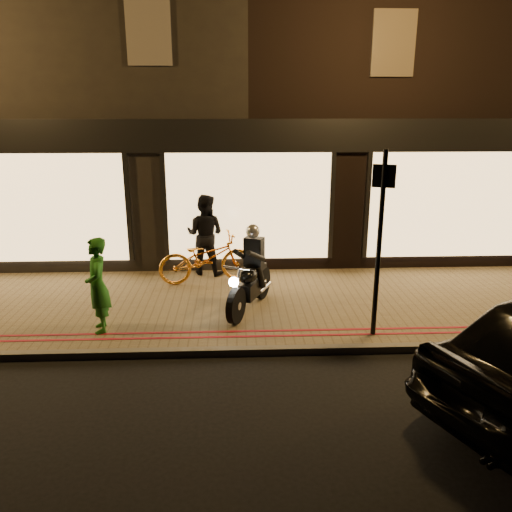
{
  "coord_description": "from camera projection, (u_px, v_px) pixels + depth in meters",
  "views": [
    {
      "loc": [
        -0.32,
        -7.0,
        3.67
      ],
      "look_at": [
        0.07,
        1.79,
        1.1
      ],
      "focal_mm": 35.0,
      "sensor_mm": 36.0,
      "label": 1
    }
  ],
  "objects": [
    {
      "name": "sign_post",
      "position": [
        380.0,
        235.0,
        7.78
      ],
      "size": [
        0.33,
        0.17,
        3.0
      ],
      "rotation": [
        0.0,
        0.0,
        -0.42
      ],
      "color": "black",
      "rests_on": "sidewalk"
    },
    {
      "name": "sidewalk",
      "position": [
        252.0,
        304.0,
        9.65
      ],
      "size": [
        50.0,
        4.0,
        0.12
      ],
      "primitive_type": "cube",
      "color": "#746447",
      "rests_on": "ground"
    },
    {
      "name": "red_kerb_lines",
      "position": [
        255.0,
        334.0,
        8.25
      ],
      "size": [
        50.0,
        0.26,
        0.01
      ],
      "color": "maroon",
      "rests_on": "sidewalk"
    },
    {
      "name": "person_dark",
      "position": [
        205.0,
        235.0,
        11.07
      ],
      "size": [
        1.04,
        0.92,
        1.8
      ],
      "primitive_type": "imported",
      "rotation": [
        0.0,
        0.0,
        2.83
      ],
      "color": "black",
      "rests_on": "sidewalk"
    },
    {
      "name": "bicycle_gold",
      "position": [
        206.0,
        258.0,
        10.62
      ],
      "size": [
        2.13,
        1.16,
        1.06
      ],
      "primitive_type": "imported",
      "rotation": [
        0.0,
        0.0,
        1.81
      ],
      "color": "orange",
      "rests_on": "sidewalk"
    },
    {
      "name": "building_row",
      "position": [
        244.0,
        91.0,
        15.18
      ],
      "size": [
        48.0,
        10.11,
        8.5
      ],
      "color": "black",
      "rests_on": "ground"
    },
    {
      "name": "ground",
      "position": [
        257.0,
        356.0,
        7.75
      ],
      "size": [
        90.0,
        90.0,
        0.0
      ],
      "primitive_type": "plane",
      "color": "black",
      "rests_on": "ground"
    },
    {
      "name": "kerb_stone",
      "position": [
        257.0,
        351.0,
        7.78
      ],
      "size": [
        50.0,
        0.14,
        0.12
      ],
      "primitive_type": "cube",
      "color": "#59544C",
      "rests_on": "ground"
    },
    {
      "name": "motorcycle",
      "position": [
        251.0,
        277.0,
        9.12
      ],
      "size": [
        0.93,
        1.83,
        1.59
      ],
      "rotation": [
        0.0,
        0.0,
        -0.41
      ],
      "color": "black",
      "rests_on": "sidewalk"
    },
    {
      "name": "person_green",
      "position": [
        98.0,
        285.0,
        8.16
      ],
      "size": [
        0.53,
        0.67,
        1.6
      ],
      "primitive_type": "imported",
      "rotation": [
        0.0,
        0.0,
        -1.28
      ],
      "color": "#1F661B",
      "rests_on": "sidewalk"
    }
  ]
}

